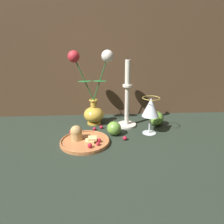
{
  "coord_description": "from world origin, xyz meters",
  "views": [
    {
      "loc": [
        -0.05,
        -0.94,
        0.43
      ],
      "look_at": [
        0.01,
        0.03,
        0.1
      ],
      "focal_mm": 35.0,
      "sensor_mm": 36.0,
      "label": 1
    }
  ],
  "objects": [
    {
      "name": "berry_by_glass_stem",
      "position": [
        -0.18,
        0.02,
        0.01
      ],
      "size": [
        0.02,
        0.02,
        0.02
      ],
      "primitive_type": "sphere",
      "color": "#AD192D",
      "rests_on": "ground_plane"
    },
    {
      "name": "berry_near_plate",
      "position": [
        -0.04,
        0.07,
        0.01
      ],
      "size": [
        0.02,
        0.02,
        0.02
      ],
      "primitive_type": "sphere",
      "color": "#AD192D",
      "rests_on": "ground_plane"
    },
    {
      "name": "berry_front_center",
      "position": [
        -0.07,
        0.05,
        0.01
      ],
      "size": [
        0.02,
        0.02,
        0.02
      ],
      "primitive_type": "sphere",
      "color": "#AD192D",
      "rests_on": "ground_plane"
    },
    {
      "name": "apple_near_glass",
      "position": [
        0.02,
        -0.01,
        0.03
      ],
      "size": [
        0.07,
        0.07,
        0.08
      ],
      "color": "#669938",
      "rests_on": "ground_plane"
    },
    {
      "name": "vase",
      "position": [
        -0.07,
        0.14,
        0.14
      ],
      "size": [
        0.22,
        0.1,
        0.38
      ],
      "color": "gold",
      "rests_on": "ground_plane"
    },
    {
      "name": "ground_plane",
      "position": [
        0.0,
        0.0,
        0.0
      ],
      "size": [
        2.4,
        2.4,
        0.0
      ],
      "primitive_type": "plane",
      "color": "#232D23",
      "rests_on": "ground"
    },
    {
      "name": "candlestick",
      "position": [
        0.09,
        0.1,
        0.13
      ],
      "size": [
        0.1,
        0.1,
        0.34
      ],
      "color": "silver",
      "rests_on": "ground_plane"
    },
    {
      "name": "berry_under_candlestick",
      "position": [
        0.07,
        -0.07,
        0.01
      ],
      "size": [
        0.02,
        0.02,
        0.02
      ],
      "primitive_type": "sphere",
      "color": "#AD192D",
      "rests_on": "ground_plane"
    },
    {
      "name": "apple_beside_vase",
      "position": [
        0.25,
        0.09,
        0.04
      ],
      "size": [
        0.08,
        0.08,
        0.09
      ],
      "color": "#669938",
      "rests_on": "ground_plane"
    },
    {
      "name": "plate_with_pastries",
      "position": [
        -0.12,
        -0.08,
        0.02
      ],
      "size": [
        0.21,
        0.21,
        0.07
      ],
      "color": "#B77042",
      "rests_on": "ground_plane"
    },
    {
      "name": "wall_back",
      "position": [
        0.0,
        0.3,
        0.6
      ],
      "size": [
        2.4,
        0.04,
        1.2
      ],
      "primitive_type": "cube",
      "color": "brown",
      "rests_on": "ground_plane"
    },
    {
      "name": "wine_glass",
      "position": [
        0.19,
        -0.0,
        0.12
      ],
      "size": [
        0.08,
        0.08,
        0.17
      ],
      "color": "silver",
      "rests_on": "ground_plane"
    }
  ]
}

